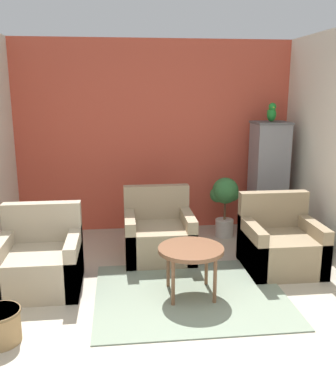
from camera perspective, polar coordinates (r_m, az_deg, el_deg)
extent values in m
plane|color=#B2A893|center=(3.45, 3.39, -22.08)|extent=(20.00, 20.00, 0.00)
cube|color=#C64C38|center=(6.15, -1.81, 7.33)|extent=(3.99, 0.06, 2.68)
cube|color=gray|center=(4.41, 3.00, -13.47)|extent=(1.89, 1.57, 0.01)
cylinder|color=brown|center=(4.22, 3.08, -7.66)|extent=(0.65, 0.65, 0.04)
cylinder|color=brown|center=(4.11, 0.68, -12.08)|extent=(0.04, 0.04, 0.47)
cylinder|color=brown|center=(4.17, 6.28, -11.74)|extent=(0.04, 0.04, 0.47)
cylinder|color=brown|center=(4.47, 0.02, -9.86)|extent=(0.04, 0.04, 0.47)
cylinder|color=brown|center=(4.53, 5.15, -9.59)|extent=(0.04, 0.04, 0.47)
cube|color=tan|center=(4.64, -16.70, -9.91)|extent=(0.82, 0.79, 0.41)
cube|color=tan|center=(4.80, -16.39, -3.80)|extent=(0.82, 0.14, 0.42)
cube|color=tan|center=(4.69, -21.02, -9.04)|extent=(0.12, 0.79, 0.56)
cube|color=tan|center=(4.56, -12.38, -9.05)|extent=(0.12, 0.79, 0.56)
cube|color=#8E7A5B|center=(5.08, 14.82, -7.72)|extent=(0.82, 0.79, 0.41)
cube|color=#8E7A5B|center=(5.23, 13.83, -2.20)|extent=(0.82, 0.14, 0.42)
cube|color=#8E7A5B|center=(4.94, 11.06, -7.21)|extent=(0.12, 0.79, 0.56)
cube|color=#8E7A5B|center=(5.18, 18.50, -6.65)|extent=(0.12, 0.79, 0.56)
cube|color=#9E896B|center=(5.22, -1.21, -6.63)|extent=(0.82, 0.79, 0.41)
cube|color=#9E896B|center=(5.40, -1.56, -1.29)|extent=(0.82, 0.14, 0.42)
cube|color=#9E896B|center=(5.18, -5.10, -5.99)|extent=(0.12, 0.79, 0.56)
cube|color=#9E896B|center=(5.24, 2.61, -5.71)|extent=(0.12, 0.79, 0.56)
cube|color=#555559|center=(6.31, 12.82, -4.80)|extent=(0.44, 0.44, 0.11)
cube|color=gray|center=(6.11, 13.20, 2.10)|extent=(0.45, 0.45, 1.44)
cube|color=#555559|center=(6.01, 13.58, 8.97)|extent=(0.47, 0.47, 0.03)
ellipsoid|color=#1E842D|center=(6.01, 13.64, 10.01)|extent=(0.12, 0.15, 0.19)
sphere|color=#1E842D|center=(5.98, 13.76, 11.01)|extent=(0.10, 0.10, 0.10)
cone|color=gold|center=(5.94, 13.90, 10.91)|extent=(0.05, 0.05, 0.05)
cone|color=#1E842D|center=(6.07, 13.41, 9.88)|extent=(0.06, 0.12, 0.16)
cylinder|color=beige|center=(6.05, 7.51, -4.74)|extent=(0.25, 0.25, 0.24)
cylinder|color=brown|center=(5.97, 7.58, -2.33)|extent=(0.03, 0.03, 0.29)
sphere|color=#337038|center=(5.90, 7.67, 0.19)|extent=(0.36, 0.36, 0.36)
sphere|color=#337038|center=(5.93, 6.64, -0.35)|extent=(0.22, 0.22, 0.22)
sphere|color=#337038|center=(5.91, 8.56, -0.27)|extent=(0.20, 0.20, 0.20)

